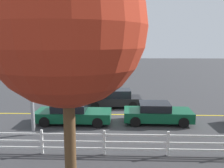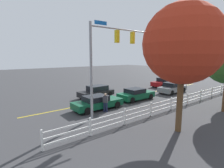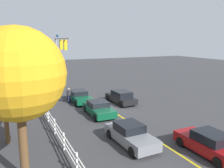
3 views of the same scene
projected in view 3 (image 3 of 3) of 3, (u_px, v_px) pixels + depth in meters
name	position (u px, v px, depth m)	size (l,w,h in m)	color
ground_plane	(108.00, 108.00, 24.04)	(120.00, 120.00, 0.00)	#38383A
lane_center_stripe	(126.00, 120.00, 20.48)	(28.00, 0.16, 0.01)	gold
signal_assembly	(60.00, 56.00, 24.89)	(6.24, 0.37, 7.45)	gray
car_0	(79.00, 96.00, 26.38)	(4.76, 1.94, 1.29)	#0C4C2D
car_1	(121.00, 97.00, 25.74)	(4.31, 2.03, 1.41)	black
car_2	(99.00, 108.00, 21.70)	(4.31, 2.02, 1.30)	#0C4C2D
car_3	(209.00, 143.00, 14.27)	(4.36, 1.92, 1.44)	maroon
car_4	(130.00, 135.00, 15.64)	(4.52, 2.00, 1.41)	slate
pedestrian	(69.00, 95.00, 25.79)	(0.45, 0.47, 1.69)	#191E3F
white_rail_fence	(51.00, 120.00, 18.67)	(26.10, 0.10, 1.15)	white
tree_0	(4.00, 55.00, 21.19)	(4.95, 4.95, 8.06)	brown
tree_1	(3.00, 80.00, 15.15)	(3.74, 3.74, 6.24)	brown
tree_2	(18.00, 75.00, 10.69)	(4.42, 4.42, 7.59)	brown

